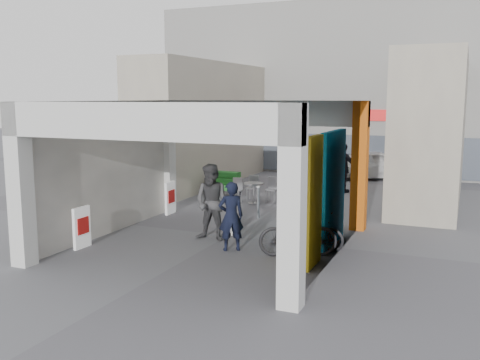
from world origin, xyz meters
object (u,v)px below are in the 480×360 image
at_px(man_crates, 343,168).
at_px(man_elderly, 304,193).
at_px(cafe_set, 254,193).
at_px(white_van, 376,165).
at_px(bicycle_front, 309,231).
at_px(man_with_dog, 231,216).
at_px(man_back_turned, 212,203).
at_px(border_collie, 232,226).
at_px(bicycle_rear, 298,234).
at_px(produce_stand, 224,186).

bearing_deg(man_crates, man_elderly, 112.51).
relative_size(cafe_set, man_crates, 0.75).
relative_size(cafe_set, man_elderly, 0.82).
bearing_deg(white_van, bicycle_front, 157.21).
relative_size(bicycle_front, white_van, 0.45).
xyz_separation_m(man_with_dog, man_crates, (0.74, 8.76, 0.11)).
distance_m(man_back_turned, man_elderly, 3.18).
height_order(cafe_set, bicycle_front, bicycle_front).
bearing_deg(border_collie, white_van, 103.22).
bearing_deg(man_with_dog, white_van, -131.15).
height_order(man_crates, white_van, man_crates).
bearing_deg(bicycle_rear, man_back_turned, 54.52).
bearing_deg(bicycle_front, cafe_set, 38.00).
height_order(border_collie, white_van, white_van).
height_order(cafe_set, white_van, white_van).
relative_size(cafe_set, produce_stand, 1.09).
xyz_separation_m(border_collie, man_elderly, (1.36, 2.05, 0.62)).
height_order(man_back_turned, man_elderly, man_back_turned).
distance_m(produce_stand, bicycle_front, 7.49).
distance_m(man_with_dog, bicycle_rear, 1.63).
bearing_deg(cafe_set, white_van, 66.24).
height_order(cafe_set, man_back_turned, man_back_turned).
distance_m(produce_stand, white_van, 7.70).
bearing_deg(bicycle_rear, bicycle_front, -29.34).
bearing_deg(man_with_dog, bicycle_rear, 149.83).
height_order(produce_stand, bicycle_rear, bicycle_rear).
bearing_deg(produce_stand, white_van, 78.14).
distance_m(produce_stand, border_collie, 5.77).
distance_m(man_with_dog, white_van, 12.78).
bearing_deg(man_back_turned, bicycle_front, 3.46).
relative_size(border_collie, man_elderly, 0.35).
xyz_separation_m(cafe_set, border_collie, (1.12, -4.37, -0.07)).
bearing_deg(produce_stand, bicycle_rear, -28.52).
height_order(man_elderly, bicycle_front, man_elderly).
height_order(man_elderly, man_crates, man_crates).
distance_m(border_collie, man_with_dog, 1.60).
bearing_deg(man_elderly, produce_stand, 140.01).
height_order(produce_stand, man_with_dog, man_with_dog).
bearing_deg(man_elderly, man_crates, 88.27).
xyz_separation_m(man_back_turned, bicycle_front, (2.47, 0.19, -0.53)).
bearing_deg(bicycle_front, man_crates, 10.13).
relative_size(man_elderly, white_van, 0.45).
bearing_deg(man_elderly, man_back_turned, -121.47).
bearing_deg(bicycle_rear, produce_stand, 13.36).
bearing_deg(man_back_turned, man_elderly, 59.71).
distance_m(cafe_set, man_crates, 3.94).
relative_size(man_with_dog, bicycle_front, 0.97).
height_order(cafe_set, bicycle_rear, bicycle_rear).
relative_size(border_collie, man_with_dog, 0.36).
bearing_deg(white_van, man_back_turned, 145.56).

